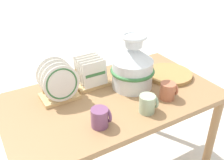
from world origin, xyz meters
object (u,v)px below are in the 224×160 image
object	(u,v)px
mug_plum_glaze	(101,117)
mug_terracotta_glaze	(168,91)
ceramic_vase	(133,66)
wicker_charger_stack	(169,74)
dish_rack_round_plates	(59,85)
mug_sage_glaze	(148,104)
dish_rack_square_plates	(91,76)

from	to	relation	value
mug_plum_glaze	mug_terracotta_glaze	world-z (taller)	same
ceramic_vase	mug_plum_glaze	bearing A→B (deg)	-145.73
mug_terracotta_glaze	ceramic_vase	bearing A→B (deg)	115.78
wicker_charger_stack	mug_terracotta_glaze	world-z (taller)	mug_terracotta_glaze
dish_rack_round_plates	mug_sage_glaze	size ratio (longest dim) A/B	2.30
wicker_charger_stack	mug_sage_glaze	world-z (taller)	mug_sage_glaze
wicker_charger_stack	mug_terracotta_glaze	distance (m)	0.29
ceramic_vase	mug_sage_glaze	world-z (taller)	ceramic_vase
mug_sage_glaze	mug_terracotta_glaze	xyz separation A→B (m)	(0.18, 0.05, 0.00)
wicker_charger_stack	mug_plum_glaze	world-z (taller)	mug_plum_glaze
dish_rack_round_plates	mug_sage_glaze	world-z (taller)	dish_rack_round_plates
dish_rack_round_plates	mug_plum_glaze	xyz separation A→B (m)	(0.09, -0.34, -0.04)
ceramic_vase	mug_terracotta_glaze	xyz separation A→B (m)	(0.11, -0.22, -0.10)
mug_sage_glaze	mug_terracotta_glaze	bearing A→B (deg)	14.17
dish_rack_round_plates	mug_sage_glaze	xyz separation A→B (m)	(0.37, -0.37, -0.04)
wicker_charger_stack	mug_plum_glaze	size ratio (longest dim) A/B	3.03
wicker_charger_stack	mug_sage_glaze	size ratio (longest dim) A/B	3.03
dish_rack_square_plates	mug_sage_glaze	distance (m)	0.44
ceramic_vase	dish_rack_round_plates	xyz separation A→B (m)	(-0.45, 0.10, -0.05)
dish_rack_round_plates	mug_terracotta_glaze	distance (m)	0.64
ceramic_vase	dish_rack_square_plates	distance (m)	0.28
dish_rack_round_plates	wicker_charger_stack	xyz separation A→B (m)	(0.75, -0.11, -0.08)
mug_terracotta_glaze	mug_plum_glaze	bearing A→B (deg)	-177.10
mug_sage_glaze	dish_rack_round_plates	bearing A→B (deg)	135.29
mug_plum_glaze	mug_terracotta_glaze	distance (m)	0.47
dish_rack_square_plates	mug_sage_glaze	size ratio (longest dim) A/B	2.12
mug_sage_glaze	mug_terracotta_glaze	size ratio (longest dim) A/B	1.00
ceramic_vase	mug_sage_glaze	xyz separation A→B (m)	(-0.08, -0.27, -0.10)
dish_rack_square_plates	mug_plum_glaze	size ratio (longest dim) A/B	2.12
ceramic_vase	mug_sage_glaze	distance (m)	0.29
ceramic_vase	mug_plum_glaze	world-z (taller)	ceramic_vase
dish_rack_round_plates	dish_rack_square_plates	xyz separation A→B (m)	(0.23, 0.06, -0.03)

